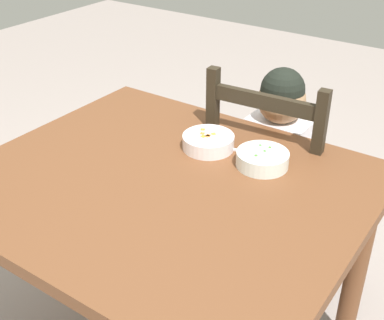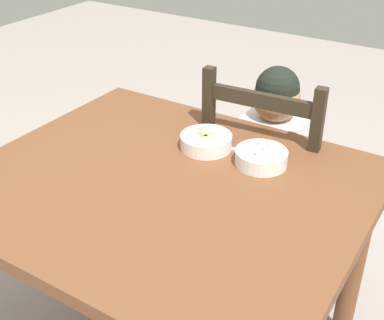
# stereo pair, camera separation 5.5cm
# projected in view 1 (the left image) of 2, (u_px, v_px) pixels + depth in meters

# --- Properties ---
(dining_table) EXTENTS (1.14, 0.97, 0.76)m
(dining_table) POSITION_uv_depth(u_px,v_px,m) (165.00, 211.00, 1.56)
(dining_table) COLOR brown
(dining_table) RESTS_ON ground
(dining_chair) EXTENTS (0.45, 0.45, 0.97)m
(dining_chair) POSITION_uv_depth(u_px,v_px,m) (271.00, 193.00, 1.98)
(dining_chair) COLOR #2D2519
(dining_chair) RESTS_ON ground
(child_figure) EXTENTS (0.32, 0.31, 0.96)m
(child_figure) POSITION_uv_depth(u_px,v_px,m) (273.00, 155.00, 1.89)
(child_figure) COLOR white
(child_figure) RESTS_ON ground
(bowl_of_peas) EXTENTS (0.16, 0.16, 0.05)m
(bowl_of_peas) POSITION_uv_depth(u_px,v_px,m) (262.00, 159.00, 1.56)
(bowl_of_peas) COLOR white
(bowl_of_peas) RESTS_ON dining_table
(bowl_of_carrots) EXTENTS (0.17, 0.17, 0.05)m
(bowl_of_carrots) POSITION_uv_depth(u_px,v_px,m) (209.00, 142.00, 1.65)
(bowl_of_carrots) COLOR white
(bowl_of_carrots) RESTS_ON dining_table
(spoon) EXTENTS (0.14, 0.06, 0.01)m
(spoon) POSITION_uv_depth(u_px,v_px,m) (228.00, 148.00, 1.66)
(spoon) COLOR silver
(spoon) RESTS_ON dining_table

